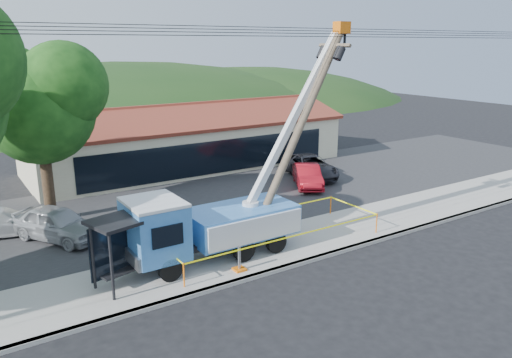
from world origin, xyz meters
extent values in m
plane|color=black|center=(0.00, 0.00, 0.00)|extent=(120.00, 120.00, 0.00)
cube|color=#A09D95|center=(0.00, 2.10, 0.07)|extent=(60.00, 0.25, 0.15)
cube|color=#A09D95|center=(0.00, 4.00, 0.07)|extent=(60.00, 4.00, 0.15)
cube|color=#28282B|center=(0.00, 12.00, 0.05)|extent=(60.00, 12.00, 0.10)
cube|color=beige|center=(4.00, 20.00, 1.70)|extent=(22.00, 8.00, 3.40)
cube|color=black|center=(4.00, 15.98, 1.43)|extent=(18.04, 0.08, 2.21)
cube|color=brown|center=(4.00, 18.00, 3.90)|extent=(22.50, 4.53, 1.52)
cube|color=brown|center=(4.00, 22.00, 3.90)|extent=(22.50, 4.53, 1.52)
cube|color=brown|center=(4.00, 20.00, 4.55)|extent=(22.50, 0.30, 0.25)
cylinder|color=#332316|center=(-7.00, 13.00, 2.09)|extent=(0.56, 0.56, 4.18)
sphere|color=#10350E|center=(-7.00, 13.00, 5.70)|extent=(5.25, 5.25, 5.25)
sphere|color=#10350E|center=(-8.05, 13.70, 6.65)|extent=(4.20, 4.20, 4.20)
sphere|color=#10350E|center=(-5.95, 12.30, 6.84)|extent=(4.20, 4.20, 4.20)
ellipsoid|color=#183814|center=(10.00, 55.00, 0.00)|extent=(89.60, 64.00, 32.00)
ellipsoid|color=#183814|center=(30.00, 55.00, 0.00)|extent=(72.80, 52.00, 26.00)
cylinder|color=black|center=(0.00, 3.10, 9.04)|extent=(60.00, 0.02, 0.02)
cylinder|color=black|center=(0.00, 3.60, 9.16)|extent=(60.00, 0.02, 0.02)
cylinder|color=black|center=(0.00, 4.10, 9.28)|extent=(60.00, 0.02, 0.02)
cylinder|color=black|center=(0.00, 4.50, 9.40)|extent=(60.00, 0.02, 0.02)
cylinder|color=black|center=(-4.72, 3.40, 0.61)|extent=(0.91, 0.30, 0.91)
cylinder|color=black|center=(-4.72, 5.53, 0.61)|extent=(0.91, 0.30, 0.91)
cylinder|color=black|center=(-1.48, 3.40, 0.61)|extent=(0.91, 0.30, 0.91)
cylinder|color=black|center=(-1.48, 5.53, 0.61)|extent=(0.91, 0.30, 0.91)
cylinder|color=black|center=(0.15, 3.40, 0.61)|extent=(0.91, 0.30, 0.91)
cylinder|color=black|center=(0.15, 5.53, 0.61)|extent=(0.91, 0.30, 0.91)
cube|color=black|center=(-2.08, 4.46, 0.86)|extent=(6.69, 1.01, 0.25)
cube|color=#3573BC|center=(-4.82, 4.46, 1.87)|extent=(2.03, 2.43, 2.13)
cube|color=silver|center=(-4.82, 4.46, 2.99)|extent=(2.03, 2.43, 0.12)
cube|color=black|center=(-5.78, 4.46, 2.03)|extent=(0.08, 1.82, 0.91)
cube|color=gray|center=(-5.88, 4.46, 1.06)|extent=(0.15, 2.33, 0.51)
cube|color=#3573BC|center=(-0.97, 4.46, 1.47)|extent=(4.66, 2.43, 1.22)
cylinder|color=silver|center=(-0.46, 4.46, 1.92)|extent=(0.71, 0.71, 0.61)
cube|color=silver|center=(1.84, 4.46, 5.81)|extent=(4.85, 0.28, 7.41)
cube|color=gray|center=(2.15, 4.46, 6.06)|extent=(2.92, 0.18, 4.45)
cube|color=orange|center=(4.15, 4.26, 9.44)|extent=(0.61, 0.51, 0.51)
cube|color=orange|center=(-2.08, 2.74, 0.19)|extent=(0.46, 0.46, 0.08)
cube|color=orange|center=(0.55, 6.19, 0.19)|extent=(0.46, 0.46, 0.08)
cylinder|color=#4F4133|center=(1.68, 4.22, 4.79)|extent=(5.24, 0.35, 9.45)
cube|color=#4F4133|center=(3.74, 4.22, 8.67)|extent=(0.18, 1.95, 0.18)
cylinder|color=black|center=(3.53, 4.76, 8.35)|extent=(0.60, 0.39, 0.66)
cylinder|color=black|center=(3.53, 3.68, 8.35)|extent=(0.60, 0.39, 0.66)
cylinder|color=black|center=(-6.95, 3.13, 1.40)|extent=(0.13, 0.13, 2.49)
cylinder|color=black|center=(-4.74, 3.70, 1.40)|extent=(0.13, 0.13, 2.49)
cylinder|color=black|center=(-7.26, 4.34, 1.40)|extent=(0.13, 0.13, 2.49)
cylinder|color=black|center=(-5.05, 4.90, 1.40)|extent=(0.13, 0.13, 2.49)
cube|color=black|center=(-6.00, 4.02, 2.70)|extent=(3.02, 2.27, 0.12)
cube|color=black|center=(-6.17, 4.67, 1.40)|extent=(2.43, 0.66, 2.08)
cube|color=black|center=(-6.00, 4.02, 0.73)|extent=(2.31, 0.97, 0.08)
cylinder|color=orange|center=(-4.49, 2.67, 0.63)|extent=(0.06, 0.06, 0.95)
cylinder|color=orange|center=(5.42, 2.67, 0.63)|extent=(0.06, 0.06, 0.95)
cylinder|color=orange|center=(5.42, 5.90, 0.63)|extent=(0.06, 0.06, 0.95)
cylinder|color=orange|center=(-4.49, 5.90, 0.63)|extent=(0.06, 0.06, 0.95)
cube|color=#FFFB0D|center=(0.46, 2.67, 1.05)|extent=(9.91, 0.01, 0.06)
cube|color=#FFFB0D|center=(5.42, 4.29, 1.05)|extent=(0.01, 3.23, 0.06)
cube|color=#FFFB0D|center=(0.46, 5.90, 1.05)|extent=(9.91, 0.01, 0.06)
cube|color=#FFFB0D|center=(-4.49, 4.29, 1.05)|extent=(0.01, 3.23, 0.06)
imported|color=#A2A5A9|center=(-7.29, 10.12, 0.00)|extent=(3.92, 4.82, 1.54)
imported|color=#A0101B|center=(7.75, 10.71, 0.00)|extent=(3.33, 4.30, 1.36)
imported|color=silver|center=(-9.40, 12.17, 0.00)|extent=(4.69, 2.69, 1.28)
imported|color=black|center=(9.33, 12.46, 0.00)|extent=(3.70, 5.69, 1.46)
camera|label=1|loc=(-11.36, -12.67, 8.80)|focal=35.00mm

